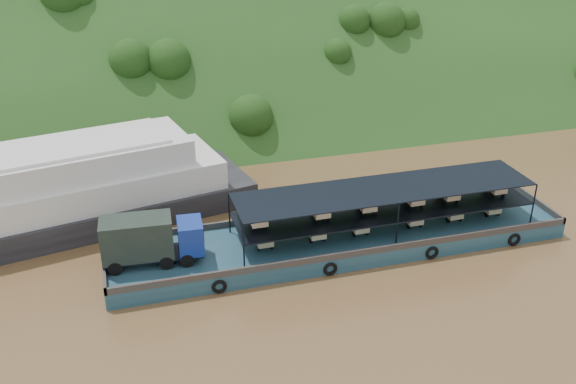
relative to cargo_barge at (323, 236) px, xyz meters
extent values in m
plane|color=brown|center=(0.45, 1.13, -1.18)|extent=(160.00, 160.00, 0.00)
cube|color=#1F3D16|center=(0.45, 37.13, -1.18)|extent=(140.00, 39.60, 39.60)
cube|color=#16394F|center=(1.39, 0.04, -0.58)|extent=(35.00, 7.00, 1.20)
cube|color=#592D19|center=(1.39, 3.44, 0.27)|extent=(35.00, 0.20, 0.50)
cube|color=#592D19|center=(1.39, -3.36, 0.27)|extent=(35.00, 0.20, 0.50)
cube|color=#592D19|center=(18.79, 0.04, 0.27)|extent=(0.20, 7.00, 0.50)
cube|color=#592D19|center=(-16.01, 0.04, 0.27)|extent=(0.20, 7.00, 0.50)
torus|color=black|center=(-8.61, -3.51, -0.63)|extent=(1.06, 0.26, 1.06)
torus|color=black|center=(-0.61, -3.51, -0.63)|extent=(1.06, 0.26, 1.06)
torus|color=black|center=(7.39, -3.51, -0.63)|extent=(1.06, 0.26, 1.06)
torus|color=black|center=(14.39, -3.51, -0.63)|extent=(1.06, 0.26, 1.06)
cylinder|color=black|center=(-15.27, -1.06, 0.53)|extent=(1.03, 0.42, 1.01)
cylinder|color=black|center=(-15.13, 1.05, 0.53)|extent=(1.03, 0.42, 1.01)
cylinder|color=black|center=(-11.85, -1.29, 0.53)|extent=(1.03, 0.42, 1.01)
cylinder|color=black|center=(-11.70, 0.82, 0.53)|extent=(1.03, 0.42, 1.01)
cylinder|color=black|center=(-10.44, -1.39, 0.53)|extent=(1.03, 0.42, 1.01)
cylinder|color=black|center=(-10.29, 0.72, 0.53)|extent=(1.03, 0.42, 1.01)
cube|color=black|center=(-12.58, -0.18, 0.68)|extent=(7.00, 2.68, 0.20)
cube|color=navy|center=(-9.96, -0.36, 1.84)|extent=(1.88, 2.53, 2.22)
cube|color=black|center=(-9.11, -0.42, 2.24)|extent=(0.20, 2.02, 0.91)
cube|color=black|center=(-13.59, -0.11, 2.14)|extent=(5.00, 2.74, 2.83)
cube|color=black|center=(4.89, 0.04, 1.68)|extent=(23.00, 5.00, 0.12)
cube|color=black|center=(4.89, 0.04, 3.32)|extent=(23.00, 5.00, 0.08)
cylinder|color=black|center=(-6.61, -2.46, 1.67)|extent=(0.12, 0.12, 3.30)
cylinder|color=black|center=(-6.61, 2.54, 1.67)|extent=(0.12, 0.12, 3.30)
cylinder|color=black|center=(4.89, -2.46, 1.67)|extent=(0.12, 0.12, 3.30)
cylinder|color=black|center=(4.89, 2.54, 1.67)|extent=(0.12, 0.12, 3.30)
cylinder|color=black|center=(16.39, -2.46, 1.67)|extent=(0.12, 0.12, 3.30)
cylinder|color=black|center=(16.39, 2.54, 1.67)|extent=(0.12, 0.12, 3.30)
cylinder|color=black|center=(-4.68, 1.09, 0.28)|extent=(0.12, 0.52, 0.52)
cylinder|color=black|center=(-5.18, -0.71, 0.28)|extent=(0.14, 0.52, 0.52)
cylinder|color=black|center=(-4.18, -0.71, 0.28)|extent=(0.14, 0.52, 0.52)
cube|color=#C2BC89|center=(-4.68, -0.36, 0.62)|extent=(1.15, 1.50, 0.44)
cube|color=red|center=(-4.68, 0.79, 0.80)|extent=(0.55, 0.80, 0.80)
cube|color=red|center=(-4.68, 0.59, 1.30)|extent=(0.50, 0.10, 0.10)
cylinder|color=black|center=(-0.65, 1.09, 0.28)|extent=(0.12, 0.52, 0.52)
cylinder|color=black|center=(-1.15, -0.71, 0.28)|extent=(0.14, 0.52, 0.52)
cylinder|color=black|center=(-0.15, -0.71, 0.28)|extent=(0.14, 0.52, 0.52)
cube|color=beige|center=(-0.65, -0.36, 0.62)|extent=(1.15, 1.50, 0.44)
cube|color=red|center=(-0.65, 0.79, 0.80)|extent=(0.55, 0.80, 0.80)
cube|color=red|center=(-0.65, 0.59, 1.30)|extent=(0.50, 0.10, 0.10)
cylinder|color=black|center=(2.77, 1.09, 0.28)|extent=(0.12, 0.52, 0.52)
cylinder|color=black|center=(2.27, -0.71, 0.28)|extent=(0.14, 0.52, 0.52)
cylinder|color=black|center=(3.27, -0.71, 0.28)|extent=(0.14, 0.52, 0.52)
cube|color=beige|center=(2.77, -0.36, 0.62)|extent=(1.15, 1.50, 0.44)
cube|color=red|center=(2.77, 0.79, 0.80)|extent=(0.55, 0.80, 0.80)
cube|color=red|center=(2.77, 0.59, 1.30)|extent=(0.50, 0.10, 0.10)
cylinder|color=black|center=(7.24, 1.09, 0.28)|extent=(0.12, 0.52, 0.52)
cylinder|color=black|center=(6.74, -0.71, 0.28)|extent=(0.14, 0.52, 0.52)
cylinder|color=black|center=(7.74, -0.71, 0.28)|extent=(0.14, 0.52, 0.52)
cube|color=beige|center=(7.24, -0.36, 0.62)|extent=(1.15, 1.50, 0.44)
cube|color=#B40C26|center=(7.24, 0.79, 0.80)|extent=(0.55, 0.80, 0.80)
cube|color=#B40C26|center=(7.24, 0.59, 1.30)|extent=(0.50, 0.10, 0.10)
cylinder|color=black|center=(10.68, 1.09, 0.28)|extent=(0.12, 0.52, 0.52)
cylinder|color=black|center=(10.18, -0.71, 0.28)|extent=(0.14, 0.52, 0.52)
cylinder|color=black|center=(11.18, -0.71, 0.28)|extent=(0.14, 0.52, 0.52)
cube|color=#C6B88C|center=(10.68, -0.36, 0.62)|extent=(1.15, 1.50, 0.44)
cube|color=#A9200B|center=(10.68, 0.79, 0.80)|extent=(0.55, 0.80, 0.80)
cube|color=#A9200B|center=(10.68, 0.59, 1.30)|extent=(0.50, 0.10, 0.10)
cylinder|color=black|center=(14.06, 1.09, 0.28)|extent=(0.12, 0.52, 0.52)
cylinder|color=black|center=(13.56, -0.71, 0.28)|extent=(0.14, 0.52, 0.52)
cylinder|color=black|center=(14.56, -0.71, 0.28)|extent=(0.14, 0.52, 0.52)
cube|color=#C4B98B|center=(14.06, -0.36, 0.62)|extent=(1.15, 1.50, 0.44)
cube|color=red|center=(14.06, 0.79, 0.80)|extent=(0.55, 0.80, 0.80)
cube|color=red|center=(14.06, 0.59, 1.30)|extent=(0.50, 0.10, 0.10)
cylinder|color=black|center=(-5.07, 1.09, 2.00)|extent=(0.12, 0.52, 0.52)
cylinder|color=black|center=(-5.57, -0.71, 2.00)|extent=(0.14, 0.52, 0.52)
cylinder|color=black|center=(-4.57, -0.71, 2.00)|extent=(0.14, 0.52, 0.52)
cube|color=beige|center=(-5.07, -0.36, 2.34)|extent=(1.15, 1.50, 0.44)
cube|color=#AA0B0B|center=(-5.07, 0.79, 2.52)|extent=(0.55, 0.80, 0.80)
cube|color=#AA0B0B|center=(-5.07, 0.59, 3.02)|extent=(0.50, 0.10, 0.10)
cylinder|color=black|center=(-0.36, 1.09, 2.00)|extent=(0.12, 0.52, 0.52)
cylinder|color=black|center=(-0.86, -0.71, 2.00)|extent=(0.14, 0.52, 0.52)
cylinder|color=black|center=(0.14, -0.71, 2.00)|extent=(0.14, 0.52, 0.52)
cube|color=beige|center=(-0.36, -0.36, 2.34)|extent=(1.15, 1.50, 0.44)
cube|color=navy|center=(-0.36, 0.79, 2.52)|extent=(0.55, 0.80, 0.80)
cube|color=navy|center=(-0.36, 0.59, 3.02)|extent=(0.50, 0.10, 0.10)
cylinder|color=black|center=(3.28, 1.09, 2.00)|extent=(0.12, 0.52, 0.52)
cylinder|color=black|center=(2.78, -0.71, 2.00)|extent=(0.14, 0.52, 0.52)
cylinder|color=black|center=(3.78, -0.71, 2.00)|extent=(0.14, 0.52, 0.52)
cube|color=beige|center=(3.28, -0.36, 2.34)|extent=(1.15, 1.50, 0.44)
cube|color=red|center=(3.28, 0.79, 2.52)|extent=(0.55, 0.80, 0.80)
cube|color=red|center=(3.28, 0.59, 3.02)|extent=(0.50, 0.10, 0.10)
cylinder|color=black|center=(7.18, 1.09, 2.00)|extent=(0.12, 0.52, 0.52)
cylinder|color=black|center=(6.68, -0.71, 2.00)|extent=(0.14, 0.52, 0.52)
cylinder|color=black|center=(7.68, -0.71, 2.00)|extent=(0.14, 0.52, 0.52)
cube|color=beige|center=(7.18, -0.36, 2.34)|extent=(1.15, 1.50, 0.44)
cube|color=#1A26A1|center=(7.18, 0.79, 2.52)|extent=(0.55, 0.80, 0.80)
cube|color=#1A26A1|center=(7.18, 0.59, 3.02)|extent=(0.50, 0.10, 0.10)
cylinder|color=black|center=(10.19, 1.09, 2.00)|extent=(0.12, 0.52, 0.52)
cylinder|color=black|center=(9.69, -0.71, 2.00)|extent=(0.14, 0.52, 0.52)
cylinder|color=black|center=(10.69, -0.71, 2.00)|extent=(0.14, 0.52, 0.52)
cube|color=tan|center=(10.19, -0.36, 2.34)|extent=(1.15, 1.50, 0.44)
cube|color=#AB260B|center=(10.19, 0.79, 2.52)|extent=(0.55, 0.80, 0.80)
cube|color=#AB260B|center=(10.19, 0.59, 3.02)|extent=(0.50, 0.10, 0.10)
cylinder|color=black|center=(14.31, 1.09, 2.00)|extent=(0.12, 0.52, 0.52)
cylinder|color=black|center=(13.81, -0.71, 2.00)|extent=(0.14, 0.52, 0.52)
cylinder|color=black|center=(14.81, -0.71, 2.00)|extent=(0.14, 0.52, 0.52)
cube|color=#C9B48E|center=(14.31, -0.36, 2.34)|extent=(1.15, 1.50, 0.44)
cube|color=tan|center=(14.31, 0.79, 2.52)|extent=(0.55, 0.80, 0.80)
cube|color=tan|center=(14.31, 0.59, 3.02)|extent=(0.50, 0.10, 0.10)
cube|color=black|center=(-20.45, 9.33, -0.16)|extent=(35.02, 15.26, 2.04)
cube|color=silver|center=(-20.45, 9.33, 2.05)|extent=(29.86, 13.39, 2.38)
cube|color=silver|center=(-20.45, 9.33, 4.35)|extent=(24.69, 11.52, 2.21)
cube|color=silver|center=(-20.45, 9.33, 5.58)|extent=(21.19, 9.99, 0.26)
camera|label=1|loc=(-14.18, -39.76, 24.20)|focal=40.00mm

